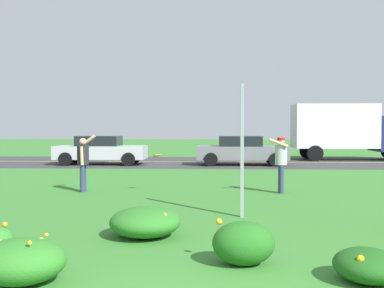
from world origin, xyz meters
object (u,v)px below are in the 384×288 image
Objects in this scene: person_thrower_dark_shirt at (83,160)px; frisbee_orange at (157,156)px; box_truck_navy at (350,129)px; car_gray_center_right at (242,150)px; person_catcher_red_cap_gray_shirt at (281,159)px; car_silver_center_left at (101,150)px; sign_post_near_path at (242,151)px.

frisbee_orange is (2.15, 0.05, 0.12)m from person_thrower_dark_shirt.
car_gray_center_right is at bearing -148.68° from box_truck_navy.
car_gray_center_right is (-0.51, 10.04, -0.23)m from person_catcher_red_cap_gray_shirt.
car_silver_center_left reaches higher than frisbee_orange.
person_thrower_dark_shirt reaches higher than frisbee_orange.
sign_post_near_path is 15.10m from car_silver_center_left.
frisbee_orange is at bearing 120.84° from sign_post_near_path.
car_silver_center_left is (-1.88, 10.03, -0.20)m from person_thrower_dark_shirt.
car_silver_center_left is at bearing 114.56° from sign_post_near_path.
sign_post_near_path is at bearing -65.44° from car_silver_center_left.
car_gray_center_right is 0.67× the size of box_truck_navy.
person_catcher_red_cap_gray_shirt is 0.35× the size of car_gray_center_right.
person_catcher_red_cap_gray_shirt reaches higher than car_gray_center_right.
person_catcher_red_cap_gray_shirt is 6.20× the size of frisbee_orange.
box_truck_navy reaches higher than sign_post_near_path.
box_truck_navy reaches higher than car_silver_center_left.
frisbee_orange is 10.77m from car_silver_center_left.
person_thrower_dark_shirt is at bearing 139.90° from sign_post_near_path.
car_silver_center_left is (-6.27, 13.72, -0.65)m from sign_post_near_path.
box_truck_navy is (6.43, 3.91, 1.06)m from car_gray_center_right.
car_silver_center_left is 14.13m from box_truck_navy.
car_silver_center_left and car_gray_center_right have the same top height.
car_gray_center_right is (5.22, 10.03, -0.20)m from person_thrower_dark_shirt.
sign_post_near_path is 1.75× the size of person_catcher_red_cap_gray_shirt.
person_thrower_dark_shirt is at bearing -79.37° from car_silver_center_left.
box_truck_navy is (11.65, 13.94, 0.86)m from person_thrower_dark_shirt.
person_thrower_dark_shirt is 11.30m from car_gray_center_right.
sign_post_near_path is 4.38m from frisbee_orange.
car_gray_center_right is at bearing 0.00° from car_silver_center_left.
person_catcher_red_cap_gray_shirt is 3.58m from frisbee_orange.
sign_post_near_path is 13.76m from car_gray_center_right.
sign_post_near_path is at bearing -59.16° from frisbee_orange.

